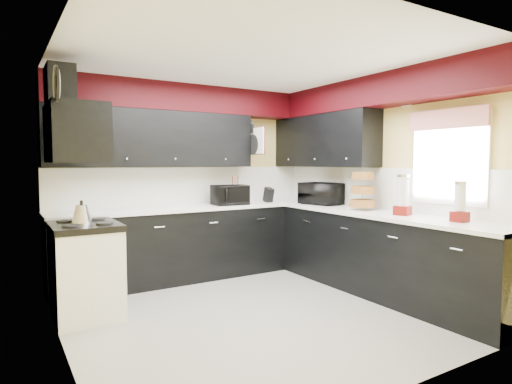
% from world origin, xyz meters
% --- Properties ---
extents(ground, '(3.60, 3.60, 0.00)m').
position_xyz_m(ground, '(0.00, 0.00, 0.00)').
color(ground, gray).
rests_on(ground, ground).
extents(wall_back, '(3.60, 0.06, 2.50)m').
position_xyz_m(wall_back, '(0.00, 1.80, 1.25)').
color(wall_back, '#E0C666').
rests_on(wall_back, ground).
extents(wall_right, '(0.06, 3.60, 2.50)m').
position_xyz_m(wall_right, '(1.80, 0.00, 1.25)').
color(wall_right, '#E0C666').
rests_on(wall_right, ground).
extents(wall_left, '(0.06, 3.60, 2.50)m').
position_xyz_m(wall_left, '(-1.80, 0.00, 1.25)').
color(wall_left, '#E0C666').
rests_on(wall_left, ground).
extents(ceiling, '(3.60, 3.60, 0.06)m').
position_xyz_m(ceiling, '(0.00, 0.00, 2.50)').
color(ceiling, white).
rests_on(ceiling, wall_back).
extents(cab_back, '(3.60, 0.60, 0.90)m').
position_xyz_m(cab_back, '(0.00, 1.50, 0.45)').
color(cab_back, black).
rests_on(cab_back, ground).
extents(cab_right, '(0.60, 3.00, 0.90)m').
position_xyz_m(cab_right, '(1.50, -0.30, 0.45)').
color(cab_right, black).
rests_on(cab_right, ground).
extents(counter_back, '(3.62, 0.64, 0.04)m').
position_xyz_m(counter_back, '(0.00, 1.50, 0.92)').
color(counter_back, white).
rests_on(counter_back, cab_back).
extents(counter_right, '(0.64, 3.02, 0.04)m').
position_xyz_m(counter_right, '(1.50, -0.30, 0.92)').
color(counter_right, white).
rests_on(counter_right, cab_right).
extents(splash_back, '(3.60, 0.02, 0.50)m').
position_xyz_m(splash_back, '(0.00, 1.79, 1.19)').
color(splash_back, white).
rests_on(splash_back, counter_back).
extents(splash_right, '(0.02, 3.60, 0.50)m').
position_xyz_m(splash_right, '(1.79, 0.00, 1.19)').
color(splash_right, white).
rests_on(splash_right, counter_right).
extents(upper_back, '(2.60, 0.35, 0.70)m').
position_xyz_m(upper_back, '(-0.50, 1.62, 1.80)').
color(upper_back, black).
rests_on(upper_back, wall_back).
extents(upper_right, '(0.35, 1.80, 0.70)m').
position_xyz_m(upper_right, '(1.62, 0.90, 1.80)').
color(upper_right, black).
rests_on(upper_right, wall_right).
extents(soffit_back, '(3.60, 0.36, 0.35)m').
position_xyz_m(soffit_back, '(0.00, 1.62, 2.33)').
color(soffit_back, black).
rests_on(soffit_back, wall_back).
extents(soffit_right, '(0.36, 3.24, 0.35)m').
position_xyz_m(soffit_right, '(1.62, -0.18, 2.33)').
color(soffit_right, black).
rests_on(soffit_right, wall_right).
extents(stove, '(0.60, 0.75, 0.86)m').
position_xyz_m(stove, '(-1.50, 0.75, 0.43)').
color(stove, white).
rests_on(stove, ground).
extents(cooktop, '(0.62, 0.77, 0.06)m').
position_xyz_m(cooktop, '(-1.50, 0.75, 0.89)').
color(cooktop, black).
rests_on(cooktop, stove).
extents(hood, '(0.50, 0.78, 0.55)m').
position_xyz_m(hood, '(-1.55, 0.75, 1.78)').
color(hood, black).
rests_on(hood, wall_left).
extents(hood_duct, '(0.24, 0.40, 0.40)m').
position_xyz_m(hood_duct, '(-1.68, 0.75, 2.20)').
color(hood_duct, black).
rests_on(hood_duct, wall_left).
extents(window, '(0.03, 0.86, 0.96)m').
position_xyz_m(window, '(1.79, -0.90, 1.55)').
color(window, white).
rests_on(window, wall_right).
extents(valance, '(0.04, 0.88, 0.20)m').
position_xyz_m(valance, '(1.73, -0.90, 1.95)').
color(valance, red).
rests_on(valance, wall_right).
extents(pan_top, '(0.03, 0.22, 0.40)m').
position_xyz_m(pan_top, '(0.82, 1.55, 2.00)').
color(pan_top, black).
rests_on(pan_top, upper_back).
extents(pan_mid, '(0.03, 0.28, 0.46)m').
position_xyz_m(pan_mid, '(0.82, 1.42, 1.75)').
color(pan_mid, black).
rests_on(pan_mid, upper_back).
extents(pan_low, '(0.03, 0.24, 0.42)m').
position_xyz_m(pan_low, '(0.82, 1.68, 1.72)').
color(pan_low, black).
rests_on(pan_low, upper_back).
extents(cut_board, '(0.03, 0.26, 0.35)m').
position_xyz_m(cut_board, '(0.83, 1.30, 1.80)').
color(cut_board, white).
rests_on(cut_board, upper_back).
extents(baskets, '(0.27, 0.27, 0.50)m').
position_xyz_m(baskets, '(1.52, 0.05, 1.18)').
color(baskets, brown).
rests_on(baskets, upper_right).
extents(clock, '(0.03, 0.30, 0.30)m').
position_xyz_m(clock, '(-1.77, 0.25, 2.15)').
color(clock, black).
rests_on(clock, wall_left).
extents(deco_plate, '(0.03, 0.24, 0.24)m').
position_xyz_m(deco_plate, '(1.77, -0.35, 2.25)').
color(deco_plate, white).
rests_on(deco_plate, wall_right).
extents(toaster_oven, '(0.48, 0.41, 0.26)m').
position_xyz_m(toaster_oven, '(0.46, 1.43, 1.07)').
color(toaster_oven, black).
rests_on(toaster_oven, counter_back).
extents(microwave, '(0.47, 0.60, 0.29)m').
position_xyz_m(microwave, '(1.53, 0.82, 1.09)').
color(microwave, black).
rests_on(microwave, counter_right).
extents(utensil_crock, '(0.14, 0.14, 0.15)m').
position_xyz_m(utensil_crock, '(0.55, 1.45, 1.02)').
color(utensil_crock, white).
rests_on(utensil_crock, counter_back).
extents(knife_block, '(0.09, 0.13, 0.20)m').
position_xyz_m(knife_block, '(1.10, 1.46, 1.04)').
color(knife_block, black).
rests_on(knife_block, counter_back).
extents(kettle, '(0.24, 0.24, 0.17)m').
position_xyz_m(kettle, '(-1.51, 0.81, 1.01)').
color(kettle, '#B5B5BA').
rests_on(kettle, cooktop).
extents(dispenser_a, '(0.19, 0.19, 0.42)m').
position_xyz_m(dispenser_a, '(1.52, -0.54, 1.15)').
color(dispenser_a, '#570600').
rests_on(dispenser_a, counter_right).
extents(dispenser_b, '(0.14, 0.14, 0.35)m').
position_xyz_m(dispenser_b, '(1.56, -1.19, 1.12)').
color(dispenser_b, '#640A00').
rests_on(dispenser_b, counter_right).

